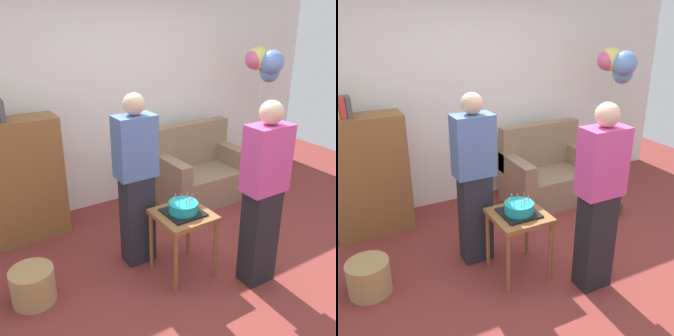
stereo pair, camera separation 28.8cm
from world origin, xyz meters
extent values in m
plane|color=maroon|center=(0.00, 0.00, 0.00)|extent=(8.00, 8.00, 0.00)
cube|color=silver|center=(0.00, 2.05, 1.35)|extent=(6.00, 0.10, 2.70)
cube|color=#8C7054|center=(0.83, 1.42, 0.20)|extent=(1.10, 0.70, 0.40)
cube|color=#8C7054|center=(0.83, 1.69, 0.68)|extent=(1.10, 0.16, 0.56)
cube|color=#8C7054|center=(0.36, 1.42, 0.52)|extent=(0.16, 0.70, 0.24)
cube|color=#8C7054|center=(1.30, 1.42, 0.52)|extent=(0.16, 0.70, 0.24)
cube|color=brown|center=(-1.28, 1.67, 0.65)|extent=(0.80, 0.36, 1.30)
cube|color=#4C4C51|center=(-1.38, 1.67, 1.40)|extent=(0.05, 0.19, 0.20)
cube|color=brown|center=(-0.23, 0.30, 0.59)|extent=(0.48, 0.48, 0.04)
cylinder|color=brown|center=(-0.44, 0.09, 0.28)|extent=(0.04, 0.04, 0.57)
cylinder|color=brown|center=(-0.02, 0.09, 0.28)|extent=(0.04, 0.04, 0.57)
cylinder|color=brown|center=(-0.44, 0.51, 0.28)|extent=(0.04, 0.04, 0.57)
cylinder|color=brown|center=(-0.02, 0.51, 0.28)|extent=(0.04, 0.04, 0.57)
cube|color=black|center=(-0.23, 0.30, 0.61)|extent=(0.32, 0.32, 0.02)
cylinder|color=teal|center=(-0.23, 0.30, 0.67)|extent=(0.26, 0.26, 0.09)
cylinder|color=#EA668C|center=(-0.14, 0.29, 0.74)|extent=(0.01, 0.01, 0.06)
cylinder|color=#EA668C|center=(-0.15, 0.35, 0.74)|extent=(0.01, 0.01, 0.06)
cylinder|color=#EA668C|center=(-0.20, 0.38, 0.74)|extent=(0.01, 0.01, 0.05)
cylinder|color=#66B2E5|center=(-0.26, 0.38, 0.74)|extent=(0.01, 0.01, 0.06)
cylinder|color=#F2CC4C|center=(-0.30, 0.35, 0.74)|extent=(0.01, 0.01, 0.05)
cylinder|color=#66B2E5|center=(-0.31, 0.31, 0.74)|extent=(0.01, 0.01, 0.05)
cylinder|color=#66B2E5|center=(-0.30, 0.26, 0.74)|extent=(0.01, 0.01, 0.06)
cylinder|color=#EA668C|center=(-0.25, 0.23, 0.74)|extent=(0.01, 0.01, 0.06)
cylinder|color=#EA668C|center=(-0.22, 0.24, 0.74)|extent=(0.01, 0.01, 0.06)
cylinder|color=#F2CC4C|center=(-0.18, 0.26, 0.74)|extent=(0.01, 0.01, 0.06)
cube|color=#23232D|center=(-0.49, 0.68, 0.44)|extent=(0.28, 0.20, 0.88)
cube|color=#4C6BA3|center=(-0.49, 0.68, 1.16)|extent=(0.36, 0.22, 0.56)
sphere|color=#D1A889|center=(-0.49, 0.68, 1.53)|extent=(0.19, 0.19, 0.19)
cube|color=black|center=(0.27, -0.14, 0.44)|extent=(0.28, 0.20, 0.88)
cube|color=#C6428E|center=(0.27, -0.14, 1.16)|extent=(0.36, 0.22, 0.56)
sphere|color=#D1A889|center=(0.27, -0.14, 1.53)|extent=(0.19, 0.19, 0.19)
cylinder|color=#A88451|center=(-1.50, 0.63, 0.15)|extent=(0.36, 0.36, 0.30)
ellipsoid|color=#473328|center=(1.30, 0.74, 0.10)|extent=(0.28, 0.14, 0.20)
cylinder|color=silver|center=(1.66, 1.34, 0.78)|extent=(0.00, 0.00, 1.57)
sphere|color=#D65B84|center=(1.58, 1.42, 1.72)|extent=(0.24, 0.24, 0.24)
sphere|color=#668ED6|center=(1.78, 1.33, 1.56)|extent=(0.25, 0.25, 0.25)
sphere|color=#E5D666|center=(1.64, 1.41, 1.73)|extent=(0.29, 0.29, 0.29)
sphere|color=#668ED6|center=(1.72, 1.25, 1.70)|extent=(0.29, 0.29, 0.29)
camera|label=1|loc=(-1.90, -2.10, 2.21)|focal=40.28mm
camera|label=2|loc=(-1.65, -2.25, 2.21)|focal=40.28mm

